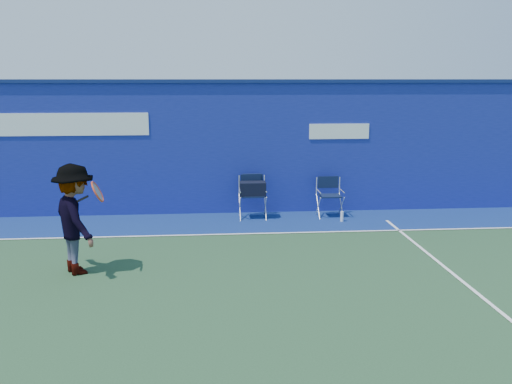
{
  "coord_description": "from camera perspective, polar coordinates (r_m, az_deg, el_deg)",
  "views": [
    {
      "loc": [
        0.66,
        -7.34,
        3.09
      ],
      "look_at": [
        1.47,
        2.6,
        1.0
      ],
      "focal_mm": 38.0,
      "sensor_mm": 36.0,
      "label": 1
    }
  ],
  "objects": [
    {
      "name": "tennis_player",
      "position": [
        9.12,
        -18.49,
        -2.73
      ],
      "size": [
        1.17,
        1.33,
        1.78
      ],
      "color": "#EA4738",
      "rests_on": "ground"
    },
    {
      "name": "directors_chair_left",
      "position": [
        12.18,
        -0.36,
        -0.86
      ],
      "size": [
        0.58,
        0.53,
        0.97
      ],
      "color": "silver",
      "rests_on": "ground"
    },
    {
      "name": "water_bottle",
      "position": [
        12.08,
        9.04,
        -2.57
      ],
      "size": [
        0.07,
        0.07,
        0.23
      ],
      "primitive_type": "cylinder",
      "color": "white",
      "rests_on": "ground"
    },
    {
      "name": "out_of_bounds_strip",
      "position": [
        11.87,
        -7.71,
        -3.35
      ],
      "size": [
        24.0,
        1.8,
        0.01
      ],
      "primitive_type": "cube",
      "color": "navy",
      "rests_on": "ground"
    },
    {
      "name": "directors_chair_right",
      "position": [
        12.46,
        7.76,
        -1.31
      ],
      "size": [
        0.54,
        0.48,
        0.9
      ],
      "color": "silver",
      "rests_on": "ground"
    },
    {
      "name": "court_lines",
      "position": [
        8.54,
        -8.91,
        -9.43
      ],
      "size": [
        24.0,
        12.0,
        0.01
      ],
      "color": "white",
      "rests_on": "out_of_bounds_strip"
    },
    {
      "name": "ground",
      "position": [
        7.99,
        -9.22,
        -11.06
      ],
      "size": [
        80.0,
        80.0,
        0.0
      ],
      "primitive_type": "plane",
      "color": "#244528",
      "rests_on": "ground"
    },
    {
      "name": "stadium_wall",
      "position": [
        12.65,
        -7.67,
        4.74
      ],
      "size": [
        24.0,
        0.5,
        3.08
      ],
      "color": "navy",
      "rests_on": "ground"
    }
  ]
}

